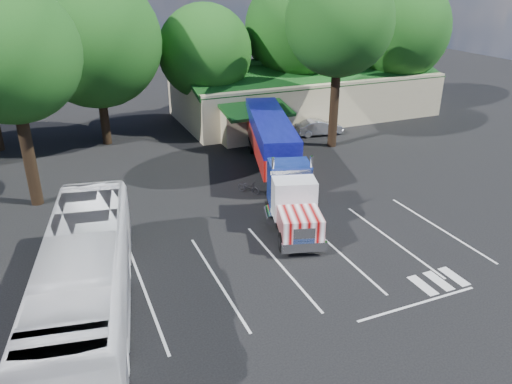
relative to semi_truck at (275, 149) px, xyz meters
name	(u,v)px	position (x,y,z in m)	size (l,w,h in m)	color
ground	(236,214)	(-4.23, -3.77, -2.19)	(120.00, 120.00, 0.00)	black
event_hall	(303,92)	(9.51, 14.03, 0.02)	(24.20, 14.12, 5.55)	beige
tree_row_c	(95,41)	(-9.23, 12.43, 5.85)	(10.00, 10.00, 13.05)	black
tree_row_d	(205,52)	(-0.23, 13.73, 4.40)	(8.00, 8.00, 10.60)	black
tree_row_e	(297,29)	(8.77, 14.23, 5.90)	(9.60, 9.60, 12.90)	black
tree_row_f	(395,29)	(18.77, 13.03, 5.60)	(10.40, 10.40, 13.00)	black
tree_near_left	(9,54)	(-14.73, 2.23, 6.62)	(7.60, 7.60, 12.65)	black
tree_near_right	(340,22)	(7.27, 4.73, 7.27)	(8.00, 8.00, 13.50)	black
semi_truck	(275,149)	(0.00, 0.00, 0.00)	(7.47, 18.32, 3.87)	black
woman	(281,215)	(-2.63, -6.45, -1.37)	(0.59, 0.39, 1.63)	black
bicycle	(248,187)	(-2.43, -1.32, -1.78)	(0.54, 1.56, 0.82)	black
tour_bus	(86,279)	(-12.97, -10.30, -0.35)	(3.09, 13.21, 3.68)	white
silver_sedan	(319,127)	(7.77, 7.72, -1.53)	(1.40, 4.01, 1.32)	#ACAEB4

